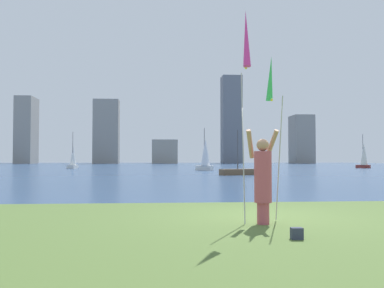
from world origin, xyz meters
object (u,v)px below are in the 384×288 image
kite_flag_left (246,45)px  kite_flag_right (271,83)px  sailboat_4 (238,172)px  bag (297,233)px  sailboat_3 (205,155)px  sailboat_5 (364,156)px  sailboat_0 (73,159)px  person (263,177)px

kite_flag_left → kite_flag_right: kite_flag_left is taller
kite_flag_right → sailboat_4: sailboat_4 is taller
bag → sailboat_4: size_ratio=0.05×
kite_flag_right → sailboat_3: sailboat_3 is taller
kite_flag_right → sailboat_5: size_ratio=0.77×
bag → sailboat_0: sailboat_0 is taller
person → sailboat_0: sailboat_0 is taller
sailboat_3 → sailboat_5: bearing=21.3°
bag → kite_flag_left: bearing=112.0°
kite_flag_right → bag: kite_flag_right is taller
bag → sailboat_0: size_ratio=0.04×
sailboat_0 → sailboat_4: (18.48, -23.32, -1.04)m
kite_flag_right → sailboat_5: bearing=60.8°
sailboat_3 → sailboat_5: size_ratio=1.01×
kite_flag_left → bag: bearing=-68.0°
sailboat_4 → sailboat_0: bearing=128.4°
person → sailboat_4: (4.28, 25.39, -0.71)m
person → kite_flag_left: 2.82m
sailboat_5 → kite_flag_left: bearing=-119.5°
kite_flag_left → sailboat_4: bearing=79.7°
sailboat_4 → sailboat_5: sailboat_5 is taller
sailboat_4 → kite_flag_right: bearing=-98.9°
person → kite_flag_left: (-0.40, -0.23, 2.78)m
kite_flag_left → sailboat_0: bearing=105.7°
sailboat_4 → sailboat_5: bearing=45.0°
person → sailboat_4: 25.76m
kite_flag_right → sailboat_4: (3.88, 24.63, -2.87)m
bag → sailboat_5: (26.67, 49.63, 1.60)m
bag → sailboat_5: bearing=61.8°
kite_flag_right → person: bearing=-117.5°
bag → person: bearing=96.0°
kite_flag_left → sailboat_0: sailboat_0 is taller
kite_flag_right → bag: bearing=-95.3°
kite_flag_right → kite_flag_left: bearing=-128.5°
kite_flag_left → person: bearing=30.6°
kite_flag_left → kite_flag_right: size_ratio=1.20×
person → sailboat_5: bearing=68.3°
person → sailboat_3: bearing=93.1°
person → kite_flag_left: size_ratio=0.45×
person → sailboat_3: (2.99, 38.68, 0.76)m
sailboat_3 → sailboat_4: bearing=-84.5°
bag → sailboat_4: sailboat_4 is taller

